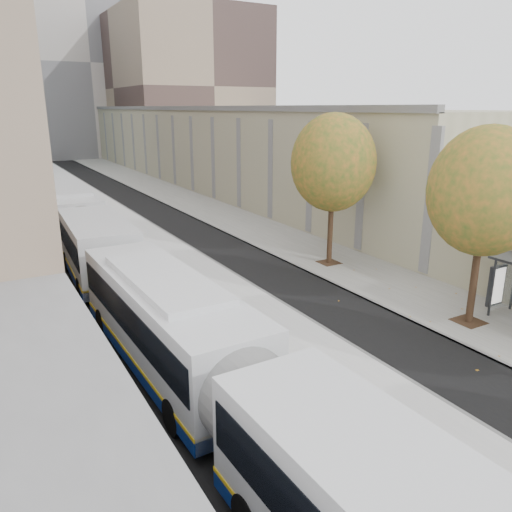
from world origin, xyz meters
TOP-DOWN VIEW (x-y plane):
  - bus_platform at (-3.88, 35.00)m, footprint 4.25×150.00m
  - sidewalk at (4.12, 35.00)m, footprint 4.75×150.00m
  - building_tan at (15.50, 64.00)m, footprint 18.00×92.00m
  - building_far_block at (6.00, 96.00)m, footprint 30.00×18.00m
  - tree_c at (3.60, 13.00)m, footprint 4.20×4.20m
  - tree_d at (3.60, 22.00)m, footprint 4.40×4.40m
  - bus_near at (-7.83, 11.60)m, footprint 3.11×18.03m
  - bus_far at (-7.63, 31.04)m, footprint 3.56×18.68m
  - distant_car at (-7.93, 60.00)m, footprint 2.16×4.15m

SIDE VIEW (x-z plane):
  - sidewalk at x=4.12m, z-range 0.00..0.08m
  - bus_platform at x=-3.88m, z-range 0.00..0.15m
  - distant_car at x=-7.93m, z-range 0.00..1.35m
  - bus_near at x=-7.83m, z-range 0.14..3.13m
  - bus_far at x=-7.63m, z-range 0.14..3.24m
  - building_tan at x=15.50m, z-range 0.00..8.00m
  - tree_c at x=3.60m, z-range 1.61..8.89m
  - tree_d at x=3.60m, z-range 1.67..9.27m
  - building_far_block at x=6.00m, z-range 0.00..30.00m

